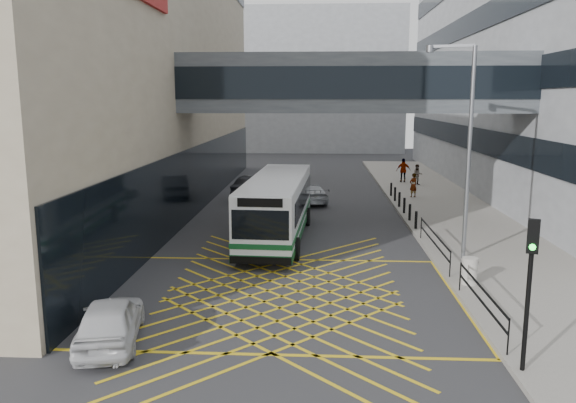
% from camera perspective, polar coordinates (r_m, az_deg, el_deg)
% --- Properties ---
extents(ground, '(120.00, 120.00, 0.00)m').
position_cam_1_polar(ground, '(19.59, -0.63, -9.62)').
color(ground, '#333335').
extents(building_whsmith, '(24.17, 42.00, 16.00)m').
position_cam_1_polar(building_whsmith, '(39.39, -26.62, 11.17)').
color(building_whsmith, tan).
rests_on(building_whsmith, ground).
extents(building_far, '(28.00, 16.00, 18.00)m').
position_cam_1_polar(building_far, '(78.48, 0.74, 12.01)').
color(building_far, gray).
rests_on(building_far, ground).
extents(skybridge, '(20.00, 4.10, 3.00)m').
position_cam_1_polar(skybridge, '(30.44, 6.60, 11.80)').
color(skybridge, '#474C51').
rests_on(skybridge, ground).
extents(pavement, '(6.00, 54.00, 0.16)m').
position_cam_1_polar(pavement, '(34.91, 15.92, -0.98)').
color(pavement, gray).
rests_on(pavement, ground).
extents(box_junction, '(12.00, 9.00, 0.01)m').
position_cam_1_polar(box_junction, '(19.59, -0.63, -9.61)').
color(box_junction, gold).
rests_on(box_junction, ground).
extents(bus, '(3.12, 10.96, 3.04)m').
position_cam_1_polar(bus, '(27.08, -1.07, -0.43)').
color(bus, silver).
rests_on(bus, ground).
extents(car_white, '(2.57, 4.52, 1.35)m').
position_cam_1_polar(car_white, '(16.59, -17.61, -11.40)').
color(car_white, silver).
rests_on(car_white, ground).
extents(car_dark, '(3.33, 5.25, 1.53)m').
position_cam_1_polar(car_dark, '(38.72, -3.30, 1.52)').
color(car_dark, black).
rests_on(car_dark, ground).
extents(car_silver, '(2.76, 4.42, 1.28)m').
position_cam_1_polar(car_silver, '(36.78, 2.27, 0.86)').
color(car_silver, '#94989C').
rests_on(car_silver, ground).
extents(traffic_light, '(0.31, 0.46, 3.82)m').
position_cam_1_polar(traffic_light, '(14.48, 23.37, -6.75)').
color(traffic_light, black).
rests_on(traffic_light, pavement).
extents(street_lamp, '(1.94, 0.80, 8.66)m').
position_cam_1_polar(street_lamp, '(23.85, 17.51, 6.04)').
color(street_lamp, slate).
rests_on(street_lamp, pavement).
extents(litter_bin, '(0.56, 0.56, 0.97)m').
position_cam_1_polar(litter_bin, '(21.23, 17.97, -6.72)').
color(litter_bin, '#ADA89E').
rests_on(litter_bin, pavement).
extents(kerb_railings, '(0.05, 12.54, 1.00)m').
position_cam_1_polar(kerb_railings, '(21.55, 16.31, -5.72)').
color(kerb_railings, black).
rests_on(kerb_railings, pavement).
extents(bollards, '(0.14, 10.14, 0.90)m').
position_cam_1_polar(bollards, '(34.30, 11.48, -0.08)').
color(bollards, black).
rests_on(bollards, pavement).
extents(pedestrian_a, '(0.79, 0.73, 1.62)m').
position_cam_1_polar(pedestrian_a, '(38.89, 12.60, 1.63)').
color(pedestrian_a, gray).
rests_on(pedestrian_a, pavement).
extents(pedestrian_b, '(0.80, 0.49, 1.58)m').
position_cam_1_polar(pedestrian_b, '(44.61, 13.01, 2.67)').
color(pedestrian_b, gray).
rests_on(pedestrian_b, pavement).
extents(pedestrian_c, '(1.14, 0.57, 1.90)m').
position_cam_1_polar(pedestrian_c, '(45.78, 11.65, 3.12)').
color(pedestrian_c, gray).
rests_on(pedestrian_c, pavement).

